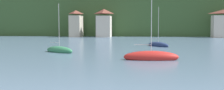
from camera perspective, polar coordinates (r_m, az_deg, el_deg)
wooded_hillside at (r=136.22m, az=-7.28°, el=6.03°), size 352.00×67.00×48.18m
shore_building_west at (r=91.34m, az=-7.78°, el=4.54°), size 3.91×6.07×9.10m
shore_building_westcentral at (r=89.65m, az=-1.74°, el=4.69°), size 4.94×6.26×9.47m
shore_building_central at (r=91.77m, az=22.88°, el=4.20°), size 6.94×3.92×8.95m
sailboat_far_1 at (r=48.76m, az=9.96°, el=0.02°), size 4.31×5.34×7.48m
sailboat_mid_4 at (r=29.27m, az=8.45°, el=-2.56°), size 6.15×2.10×9.22m
sailboat_far_5 at (r=37.93m, az=-11.33°, el=-1.14°), size 5.14×4.04×7.16m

